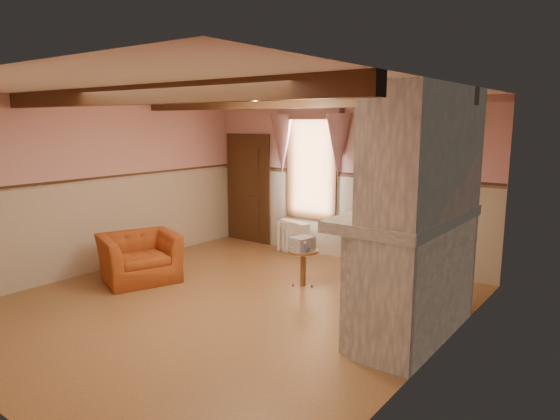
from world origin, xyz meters
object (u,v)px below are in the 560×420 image
Objects in this scene: mantel_clock at (428,197)px; bowl at (408,208)px; oil_lamp at (426,194)px; armchair at (140,257)px; side_table at (303,268)px; radiator at (294,237)px.

bowl is at bearing -90.00° from mantel_clock.
bowl is 1.27× the size of oil_lamp.
side_table is at bearing -37.34° from armchair.
oil_lamp is at bearing -3.44° from side_table.
oil_lamp is (0.00, -0.07, 0.04)m from mantel_clock.
armchair is 4.35m from oil_lamp.
oil_lamp is at bearing -10.22° from radiator.
armchair is 1.59× the size of radiator.
bowl reaches higher than armchair.
side_table is at bearing 160.31° from bowl.
radiator is at bearing 154.24° from mantel_clock.
armchair is at bearing -148.73° from side_table.
bowl reaches higher than side_table.
bowl is (3.04, -2.09, 1.16)m from radiator.
armchair is at bearing -163.45° from oil_lamp.
armchair is 4.21m from bowl.
radiator is 2.92× the size of mantel_clock.
oil_lamp reaches higher than bowl.
mantel_clock is at bearing 90.00° from oil_lamp.
armchair is 2.02× the size of side_table.
armchair reaches higher than side_table.
radiator is 3.59m from mantel_clock.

